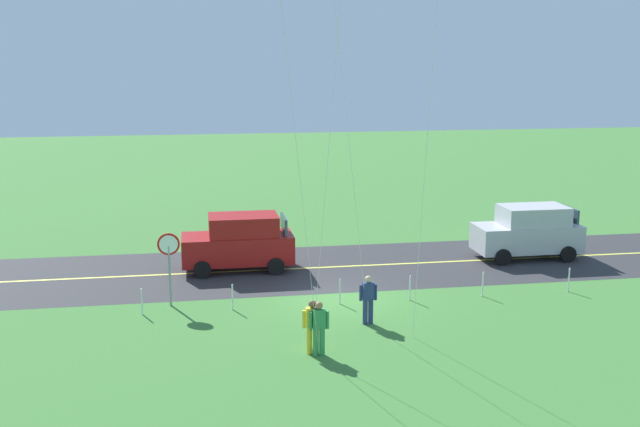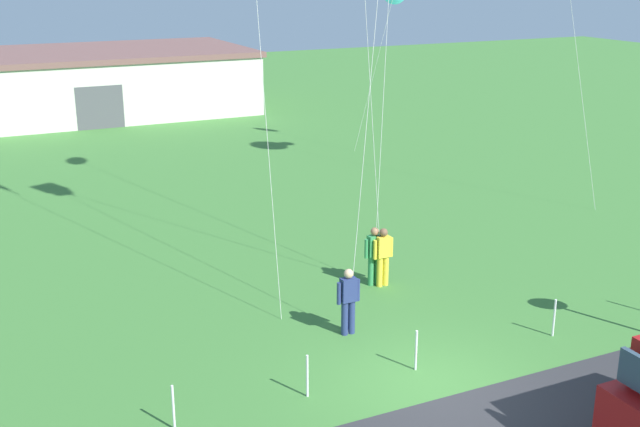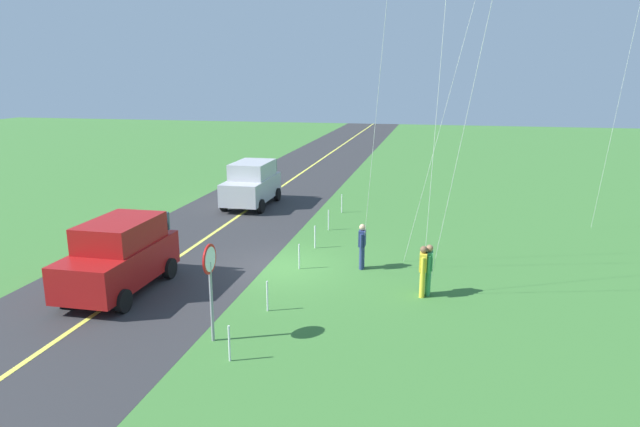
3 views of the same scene
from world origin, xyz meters
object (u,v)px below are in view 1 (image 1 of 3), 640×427
object	(u,v)px
person_adult_near	(312,325)
person_child_watcher	(368,298)
person_adult_companion	(319,326)
car_suv_foreground	(239,242)
stop_sign	(169,255)
car_parked_west_near	(528,231)

from	to	relation	value
person_adult_near	person_child_watcher	distance (m)	3.04
person_adult_near	person_adult_companion	size ratio (longest dim) A/B	1.00
car_suv_foreground	person_adult_near	distance (m)	9.32
stop_sign	person_adult_companion	bearing A→B (deg)	129.38
car_suv_foreground	person_adult_near	xyz separation A→B (m)	(-1.49, 9.20, -0.29)
stop_sign	person_child_watcher	world-z (taller)	stop_sign
person_adult_companion	person_child_watcher	distance (m)	3.04
person_adult_companion	person_child_watcher	xyz separation A→B (m)	(-1.97, -2.32, 0.00)
car_suv_foreground	stop_sign	bearing A→B (deg)	57.48
car_suv_foreground	car_parked_west_near	bearing A→B (deg)	179.37
car_suv_foreground	person_child_watcher	xyz separation A→B (m)	(-3.64, 7.05, -0.29)
stop_sign	person_adult_companion	world-z (taller)	stop_sign
car_suv_foreground	person_child_watcher	distance (m)	7.93
car_suv_foreground	person_adult_companion	size ratio (longest dim) A/B	2.75
stop_sign	person_adult_near	world-z (taller)	stop_sign
person_adult_companion	stop_sign	bearing A→B (deg)	-62.89
car_parked_west_near	person_child_watcher	xyz separation A→B (m)	(8.57, 6.91, -0.29)
car_parked_west_near	person_adult_near	xyz separation A→B (m)	(10.71, 9.06, -0.29)
person_adult_near	car_parked_west_near	bearing A→B (deg)	-150.35
stop_sign	person_adult_near	xyz separation A→B (m)	(-4.13, 5.07, -0.94)
person_adult_companion	car_suv_foreground	bearing A→B (deg)	-92.19
car_parked_west_near	person_adult_companion	distance (m)	14.01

